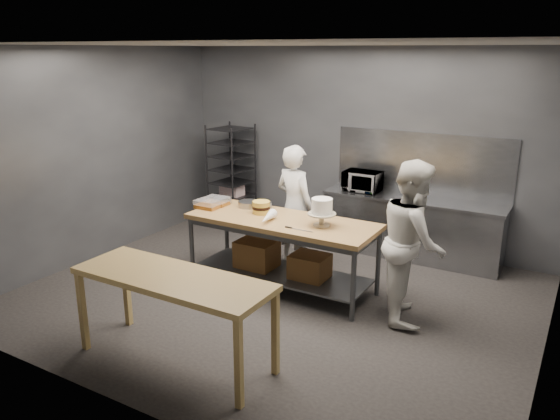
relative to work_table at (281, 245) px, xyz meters
The scene contains 16 objects.
ground 0.65m from the work_table, 70.17° to the right, with size 6.00×6.00×0.00m, color black.
back_wall 2.40m from the work_table, 87.30° to the left, with size 6.00×0.04×3.00m, color #4C4F54.
work_table is the anchor object (origin of this frame).
near_counter 2.03m from the work_table, 90.13° to the right, with size 2.00×0.70×0.90m.
back_counter 2.19m from the work_table, 59.71° to the left, with size 2.60×0.60×0.90m.
splashback_panel 2.57m from the work_table, 63.24° to the left, with size 2.60×0.02×0.90m, color slate.
speed_rack 2.73m from the work_table, 138.19° to the left, with size 0.66×0.70×1.75m.
chef_behind 0.82m from the work_table, 105.59° to the left, with size 0.63×0.41×1.73m, color white.
chef_right 1.70m from the work_table, ahead, with size 0.89×0.69×1.82m, color silver.
microwave 1.97m from the work_table, 80.58° to the left, with size 0.54×0.37×0.30m, color black.
frosted_cake_stand 0.80m from the work_table, ahead, with size 0.34×0.34×0.34m.
layer_cake 0.55m from the work_table, 166.76° to the left, with size 0.23×0.23×0.16m.
cake_pans 0.85m from the work_table, 160.04° to the left, with size 0.85×0.34×0.07m.
piping_bag 0.46m from the work_table, 107.09° to the right, with size 0.12×0.12×0.38m, color white.
offset_spatula 0.57m from the work_table, 37.12° to the right, with size 0.36×0.02×0.02m.
pastry_clamshells 1.15m from the work_table, behind, with size 0.32×0.41×0.11m.
Camera 1 is at (3.16, -5.31, 2.95)m, focal length 35.00 mm.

